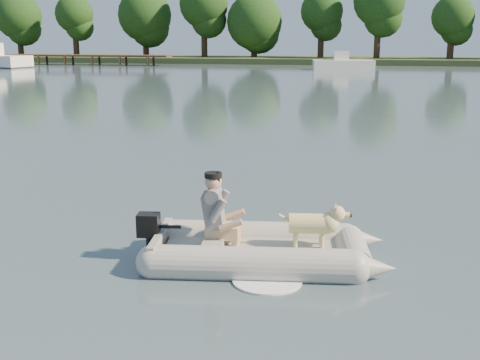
% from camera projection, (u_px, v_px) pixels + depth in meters
% --- Properties ---
extents(water, '(160.00, 160.00, 0.00)m').
position_uv_depth(water, '(204.00, 264.00, 8.27)').
color(water, slate).
rests_on(water, ground).
extents(shore_bank, '(160.00, 12.00, 0.70)m').
position_uv_depth(shore_bank, '(342.00, 61.00, 67.34)').
color(shore_bank, '#47512D').
rests_on(shore_bank, water).
extents(dock, '(18.00, 2.00, 1.04)m').
position_uv_depth(dock, '(87.00, 60.00, 62.61)').
color(dock, '#4C331E').
rests_on(dock, water).
extents(treeline, '(71.02, 7.35, 9.27)m').
position_uv_depth(treeline, '(309.00, 12.00, 65.95)').
color(treeline, '#332316').
rests_on(treeline, shore_bank).
extents(dinghy, '(4.80, 3.54, 1.34)m').
position_uv_depth(dinghy, '(263.00, 222.00, 8.24)').
color(dinghy, '#A5A5A0').
rests_on(dinghy, water).
extents(man, '(0.77, 0.68, 1.04)m').
position_uv_depth(man, '(215.00, 208.00, 8.29)').
color(man, slate).
rests_on(man, dinghy).
extents(dog, '(0.93, 0.43, 0.60)m').
position_uv_depth(dog, '(309.00, 227.00, 8.26)').
color(dog, tan).
rests_on(dog, dinghy).
extents(outboard_motor, '(0.43, 0.33, 0.76)m').
position_uv_depth(outboard_motor, '(149.00, 238.00, 8.41)').
color(outboard_motor, black).
rests_on(outboard_motor, dinghy).
extents(motorboat, '(5.87, 2.97, 2.37)m').
position_uv_depth(motorboat, '(344.00, 58.00, 53.80)').
color(motorboat, white).
rests_on(motorboat, water).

